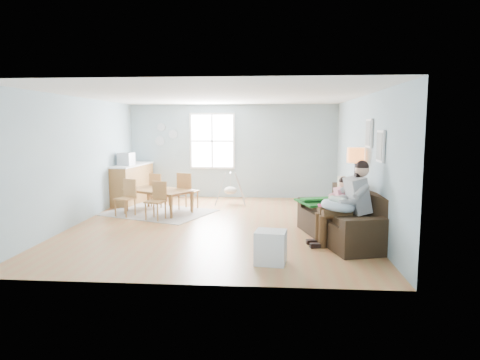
# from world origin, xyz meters

# --- Properties ---
(room) EXTENTS (8.40, 9.40, 3.90)m
(room) POSITION_xyz_m (0.00, 0.00, 2.42)
(room) COLOR #B06C3E
(window) EXTENTS (1.32, 0.08, 1.62)m
(window) POSITION_xyz_m (-0.60, 3.46, 1.65)
(window) COLOR white
(window) RESTS_ON room
(pictures) EXTENTS (0.05, 1.34, 0.74)m
(pictures) POSITION_xyz_m (2.97, -1.05, 1.85)
(pictures) COLOR white
(pictures) RESTS_ON room
(wall_plates) EXTENTS (0.67, 0.02, 0.66)m
(wall_plates) POSITION_xyz_m (-2.00, 3.47, 1.83)
(wall_plates) COLOR #9DAEBD
(wall_plates) RESTS_ON room
(sofa) EXTENTS (1.55, 2.45, 0.92)m
(sofa) POSITION_xyz_m (2.51, -1.06, 0.32)
(sofa) COLOR black
(sofa) RESTS_ON room
(green_throw) EXTENTS (1.25, 1.13, 0.04)m
(green_throw) POSITION_xyz_m (2.22, -0.35, 0.58)
(green_throw) COLOR #155E1A
(green_throw) RESTS_ON sofa
(beige_pillow) EXTENTS (0.23, 0.54, 0.52)m
(beige_pillow) POSITION_xyz_m (2.58, -0.42, 0.82)
(beige_pillow) COLOR beige
(beige_pillow) RESTS_ON sofa
(father) EXTENTS (1.11, 0.60, 1.50)m
(father) POSITION_xyz_m (2.47, -1.41, 0.80)
(father) COLOR gray
(father) RESTS_ON sofa
(nursing_pillow) EXTENTS (0.75, 0.73, 0.24)m
(nursing_pillow) POSITION_xyz_m (2.30, -1.45, 0.71)
(nursing_pillow) COLOR #C9ECFB
(nursing_pillow) RESTS_ON father
(infant) EXTENTS (0.30, 0.40, 0.15)m
(infant) POSITION_xyz_m (2.28, -1.42, 0.80)
(infant) COLOR silver
(infant) RESTS_ON nursing_pillow
(toddler) EXTENTS (0.61, 0.35, 0.92)m
(toddler) POSITION_xyz_m (2.38, -0.88, 0.78)
(toddler) COLOR white
(toddler) RESTS_ON sofa
(floor_lamp) EXTENTS (0.33, 0.33, 1.66)m
(floor_lamp) POSITION_xyz_m (2.80, -0.24, 1.37)
(floor_lamp) COLOR black
(floor_lamp) RESTS_ON room
(storage_cube) EXTENTS (0.51, 0.47, 0.51)m
(storage_cube) POSITION_xyz_m (1.13, -2.53, 0.26)
(storage_cube) COLOR white
(storage_cube) RESTS_ON room
(rug) EXTENTS (2.90, 2.58, 0.01)m
(rug) POSITION_xyz_m (-1.60, 1.11, 0.01)
(rug) COLOR #A49D96
(rug) RESTS_ON room
(dining_table) EXTENTS (1.85, 1.57, 0.57)m
(dining_table) POSITION_xyz_m (-1.60, 1.11, 0.28)
(dining_table) COLOR brown
(dining_table) RESTS_ON rug
(chair_sw) EXTENTS (0.50, 0.50, 0.85)m
(chair_sw) POSITION_xyz_m (-2.22, 0.72, 0.48)
(chair_sw) COLOR #9F6E37
(chair_sw) RESTS_ON rug
(chair_se) EXTENTS (0.49, 0.49, 0.85)m
(chair_se) POSITION_xyz_m (-1.42, 0.40, 0.48)
(chair_se) COLOR #9F6E37
(chair_se) RESTS_ON rug
(chair_nw) EXTENTS (0.53, 0.53, 0.88)m
(chair_nw) POSITION_xyz_m (-1.79, 1.83, 0.49)
(chair_nw) COLOR #9F6E37
(chair_nw) RESTS_ON rug
(chair_ne) EXTENTS (0.54, 0.54, 0.94)m
(chair_ne) POSITION_xyz_m (-0.98, 1.50, 0.53)
(chair_ne) COLOR #9F6E37
(chair_ne) RESTS_ON rug
(counter) EXTENTS (0.74, 1.92, 1.05)m
(counter) POSITION_xyz_m (-2.70, 2.50, 0.53)
(counter) COLOR brown
(counter) RESTS_ON room
(monitor) EXTENTS (0.41, 0.39, 0.34)m
(monitor) POSITION_xyz_m (-2.72, 2.14, 1.22)
(monitor) COLOR #A5A6AA
(monitor) RESTS_ON counter
(baby_swing) EXTENTS (0.88, 0.89, 0.84)m
(baby_swing) POSITION_xyz_m (0.02, 2.47, 0.38)
(baby_swing) COLOR #A5A6AA
(baby_swing) RESTS_ON room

